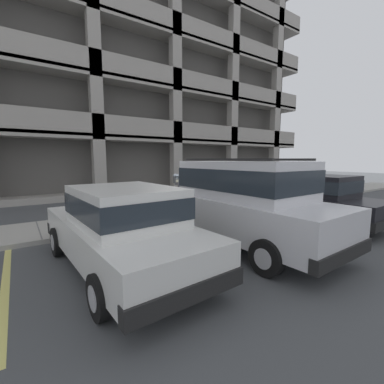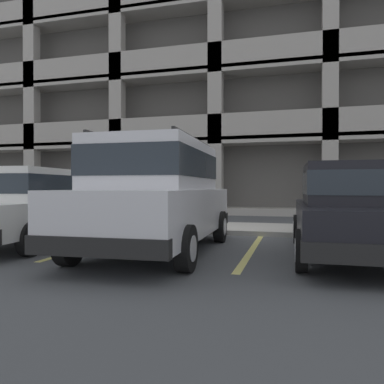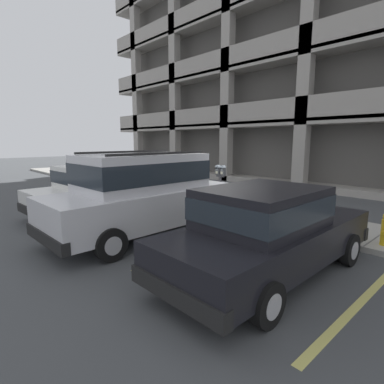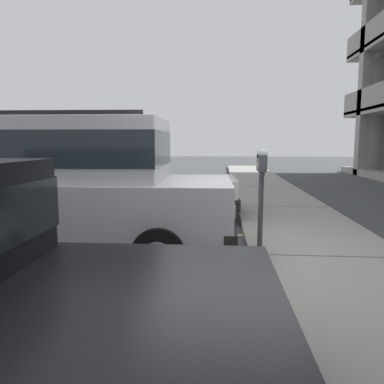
{
  "view_description": "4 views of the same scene",
  "coord_description": "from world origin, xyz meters",
  "px_view_note": "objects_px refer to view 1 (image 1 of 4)",
  "views": [
    {
      "loc": [
        -4.39,
        -6.68,
        2.01
      ],
      "look_at": [
        -0.25,
        -0.63,
        1.08
      ],
      "focal_mm": 24.0,
      "sensor_mm": 36.0,
      "label": 1
    },
    {
      "loc": [
        2.3,
        -8.77,
        1.17
      ],
      "look_at": [
        0.04,
        -0.45,
        1.06
      ],
      "focal_mm": 35.0,
      "sensor_mm": 36.0,
      "label": 2
    },
    {
      "loc": [
        5.92,
        -6.41,
        2.29
      ],
      "look_at": [
        -0.22,
        -0.71,
        0.85
      ],
      "focal_mm": 28.0,
      "sensor_mm": 36.0,
      "label": 3
    },
    {
      "loc": [
        5.04,
        -0.19,
        1.65
      ],
      "look_at": [
        -0.44,
        -0.63,
        0.92
      ],
      "focal_mm": 35.0,
      "sensor_mm": 36.0,
      "label": 4
    }
  ],
  "objects_px": {
    "red_sedan": "(122,226)",
    "parking_meter_near": "(179,185)",
    "parking_garage": "(72,49)",
    "dark_hatchback": "(310,197)",
    "fire_hydrant": "(262,196)",
    "parking_meter_far": "(295,180)",
    "silver_suv": "(242,199)"
  },
  "relations": [
    {
      "from": "parking_garage",
      "to": "dark_hatchback",
      "type": "bearing_deg",
      "value": -73.8
    },
    {
      "from": "dark_hatchback",
      "to": "parking_meter_near",
      "type": "relative_size",
      "value": 3.12
    },
    {
      "from": "dark_hatchback",
      "to": "parking_garage",
      "type": "height_order",
      "value": "parking_garage"
    },
    {
      "from": "parking_garage",
      "to": "fire_hydrant",
      "type": "xyz_separation_m",
      "value": [
        5.17,
        -11.39,
        -8.57
      ]
    },
    {
      "from": "dark_hatchback",
      "to": "parking_garage",
      "type": "relative_size",
      "value": 0.14
    },
    {
      "from": "silver_suv",
      "to": "fire_hydrant",
      "type": "height_order",
      "value": "silver_suv"
    },
    {
      "from": "parking_meter_near",
      "to": "parking_garage",
      "type": "height_order",
      "value": "parking_garage"
    },
    {
      "from": "fire_hydrant",
      "to": "parking_garage",
      "type": "bearing_deg",
      "value": 114.44
    },
    {
      "from": "parking_meter_far",
      "to": "fire_hydrant",
      "type": "height_order",
      "value": "parking_meter_far"
    },
    {
      "from": "parking_meter_far",
      "to": "parking_garage",
      "type": "xyz_separation_m",
      "value": [
        -7.02,
        11.73,
        7.97
      ]
    },
    {
      "from": "parking_meter_near",
      "to": "fire_hydrant",
      "type": "xyz_separation_m",
      "value": [
        4.38,
        0.3,
        -0.73
      ]
    },
    {
      "from": "silver_suv",
      "to": "parking_garage",
      "type": "bearing_deg",
      "value": 91.65
    },
    {
      "from": "silver_suv",
      "to": "parking_meter_far",
      "type": "height_order",
      "value": "silver_suv"
    },
    {
      "from": "silver_suv",
      "to": "dark_hatchback",
      "type": "distance_m",
      "value": 3.32
    },
    {
      "from": "parking_meter_far",
      "to": "fire_hydrant",
      "type": "xyz_separation_m",
      "value": [
        -1.85,
        0.34,
        -0.6
      ]
    },
    {
      "from": "parking_meter_near",
      "to": "parking_meter_far",
      "type": "distance_m",
      "value": 6.23
    },
    {
      "from": "red_sedan",
      "to": "parking_meter_far",
      "type": "xyz_separation_m",
      "value": [
        9.01,
        2.52,
        0.24
      ]
    },
    {
      "from": "silver_suv",
      "to": "parking_meter_far",
      "type": "distance_m",
      "value": 6.77
    },
    {
      "from": "dark_hatchback",
      "to": "parking_meter_near",
      "type": "bearing_deg",
      "value": 142.34
    },
    {
      "from": "dark_hatchback",
      "to": "parking_meter_near",
      "type": "height_order",
      "value": "parking_meter_near"
    },
    {
      "from": "red_sedan",
      "to": "parking_meter_near",
      "type": "height_order",
      "value": "parking_meter_near"
    },
    {
      "from": "parking_garage",
      "to": "parking_meter_near",
      "type": "bearing_deg",
      "value": -86.09
    },
    {
      "from": "parking_garage",
      "to": "fire_hydrant",
      "type": "distance_m",
      "value": 15.16
    },
    {
      "from": "red_sedan",
      "to": "dark_hatchback",
      "type": "height_order",
      "value": "same"
    },
    {
      "from": "silver_suv",
      "to": "red_sedan",
      "type": "distance_m",
      "value": 2.84
    },
    {
      "from": "red_sedan",
      "to": "parking_meter_far",
      "type": "distance_m",
      "value": 9.36
    },
    {
      "from": "parking_meter_near",
      "to": "fire_hydrant",
      "type": "relative_size",
      "value": 2.06
    },
    {
      "from": "parking_garage",
      "to": "fire_hydrant",
      "type": "relative_size",
      "value": 45.71
    },
    {
      "from": "dark_hatchback",
      "to": "red_sedan",
      "type": "bearing_deg",
      "value": 179.9
    },
    {
      "from": "parking_meter_near",
      "to": "parking_garage",
      "type": "relative_size",
      "value": 0.04
    },
    {
      "from": "silver_suv",
      "to": "red_sedan",
      "type": "height_order",
      "value": "silver_suv"
    },
    {
      "from": "parking_meter_near",
      "to": "fire_hydrant",
      "type": "distance_m",
      "value": 4.45
    }
  ]
}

